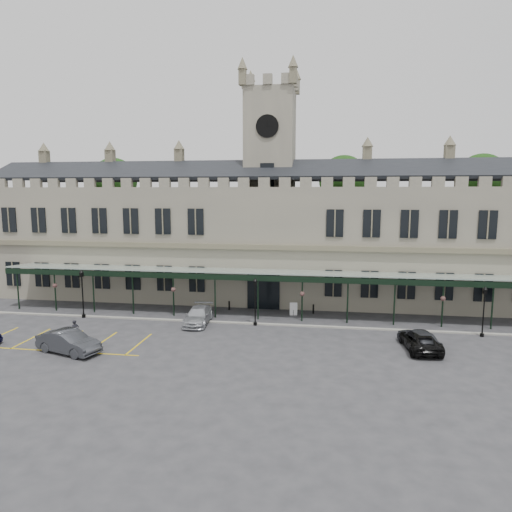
# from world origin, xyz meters

# --- Properties ---
(ground) EXTENTS (140.00, 140.00, 0.00)m
(ground) POSITION_xyz_m (0.00, 0.00, 0.00)
(ground) COLOR #2F2F32
(station_building) EXTENTS (60.00, 10.36, 17.30)m
(station_building) POSITION_xyz_m (0.00, 15.91, 6.47)
(station_building) COLOR slate
(station_building) RESTS_ON ground
(clock_tower) EXTENTS (5.60, 5.60, 24.80)m
(clock_tower) POSITION_xyz_m (0.00, 16.00, 13.11)
(clock_tower) COLOR slate
(clock_tower) RESTS_ON ground
(canopy) EXTENTS (50.00, 4.10, 4.30)m
(canopy) POSITION_xyz_m (0.00, 7.46, 2.40)
(canopy) COLOR #8C9E93
(canopy) RESTS_ON ground
(kerb) EXTENTS (60.00, 0.40, 0.12)m
(kerb) POSITION_xyz_m (0.00, 5.50, 0.06)
(kerb) COLOR gray
(kerb) RESTS_ON ground
(parking_markings) EXTENTS (16.00, 6.00, 0.01)m
(parking_markings) POSITION_xyz_m (-14.00, -1.50, 0.00)
(parking_markings) COLOR gold
(parking_markings) RESTS_ON ground
(tree_behind_left) EXTENTS (6.00, 6.00, 16.00)m
(tree_behind_left) POSITION_xyz_m (-22.00, 25.00, 12.81)
(tree_behind_left) COLOR #332314
(tree_behind_left) RESTS_ON ground
(tree_behind_mid) EXTENTS (6.00, 6.00, 16.00)m
(tree_behind_mid) POSITION_xyz_m (8.00, 25.00, 12.81)
(tree_behind_mid) COLOR #332314
(tree_behind_mid) RESTS_ON ground
(tree_behind_right) EXTENTS (6.00, 6.00, 16.00)m
(tree_behind_right) POSITION_xyz_m (24.00, 25.00, 12.81)
(tree_behind_right) COLOR #332314
(tree_behind_right) RESTS_ON ground
(lamp_post_left) EXTENTS (0.43, 0.43, 4.51)m
(lamp_post_left) POSITION_xyz_m (-16.04, 5.28, 2.68)
(lamp_post_left) COLOR black
(lamp_post_left) RESTS_ON ground
(lamp_post_mid) EXTENTS (0.40, 0.40, 4.20)m
(lamp_post_mid) POSITION_xyz_m (0.04, 5.25, 2.49)
(lamp_post_mid) COLOR black
(lamp_post_mid) RESTS_ON ground
(lamp_post_right) EXTENTS (0.39, 0.39, 4.13)m
(lamp_post_right) POSITION_xyz_m (18.56, 4.89, 2.45)
(lamp_post_right) COLOR black
(lamp_post_right) RESTS_ON ground
(traffic_cone) EXTENTS (0.46, 0.46, 0.73)m
(traffic_cone) POSITION_xyz_m (13.47, 0.36, 0.36)
(traffic_cone) COLOR #E16507
(traffic_cone) RESTS_ON ground
(sign_board) EXTENTS (0.72, 0.13, 1.23)m
(sign_board) POSITION_xyz_m (3.12, 8.98, 0.60)
(sign_board) COLOR black
(sign_board) RESTS_ON ground
(bollard_left) EXTENTS (0.16, 0.16, 0.89)m
(bollard_left) POSITION_xyz_m (-3.28, 10.01, 0.45)
(bollard_left) COLOR black
(bollard_left) RESTS_ON ground
(bollard_right) EXTENTS (0.16, 0.16, 0.92)m
(bollard_right) POSITION_xyz_m (4.96, 9.82, 0.46)
(bollard_right) COLOR black
(bollard_right) RESTS_ON ground
(car_left_b) EXTENTS (5.26, 3.14, 1.64)m
(car_left_b) POSITION_xyz_m (-12.22, -3.57, 0.82)
(car_left_b) COLOR #303237
(car_left_b) RESTS_ON ground
(car_taxi) EXTENTS (2.30, 5.08, 1.44)m
(car_taxi) POSITION_xyz_m (-5.00, 4.99, 0.72)
(car_taxi) COLOR #A4A7AC
(car_taxi) RESTS_ON ground
(car_van) EXTENTS (2.62, 5.02, 1.35)m
(car_van) POSITION_xyz_m (13.00, 0.90, 0.67)
(car_van) COLOR black
(car_van) RESTS_ON ground
(car_right_a) EXTENTS (2.98, 4.75, 1.51)m
(car_right_a) POSITION_xyz_m (13.00, 1.34, 0.75)
(car_right_a) COLOR #303237
(car_right_a) RESTS_ON ground
(person_a) EXTENTS (0.68, 0.71, 1.64)m
(person_a) POSITION_xyz_m (-13.20, -1.00, 0.82)
(person_a) COLOR black
(person_a) RESTS_ON ground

